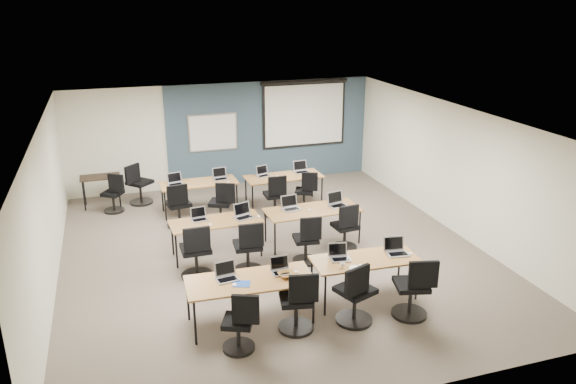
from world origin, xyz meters
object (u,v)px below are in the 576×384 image
object	(u,v)px
laptop_0	(226,275)
task_chair_8	(179,209)
laptop_1	(281,268)
task_chair_10	(275,199)
projector_screen	(304,110)
training_table_back_right	(284,178)
laptop_9	(220,176)
task_chair_11	(306,194)
whiteboard	(213,133)
laptop_7	(337,202)
laptop_6	(290,206)
task_chair_9	(222,207)
task_chair_4	(196,256)
spare_chair_a	(139,187)
task_chair_6	(307,243)
spare_chair_b	(114,196)
task_chair_2	(355,298)
task_chair_0	(240,327)
laptop_8	(175,182)
laptop_5	(243,214)
laptop_2	(339,255)
utility_table	(100,180)
training_table_back_left	(199,184)
training_table_mid_left	(216,223)
training_table_front_left	(250,282)
laptop_4	(199,217)
laptop_10	(263,173)
training_table_mid_right	(313,211)
task_chair_1	(298,306)
laptop_3	(396,250)
training_table_front_right	(365,261)
task_chair_5	(249,251)

from	to	relation	value
laptop_0	task_chair_8	distance (m)	4.03
laptop_1	task_chair_10	xyz separation A→B (m)	(1.12, 4.03, -0.38)
projector_screen	training_table_back_right	world-z (taller)	projector_screen
laptop_9	task_chair_11	size ratio (longest dim) A/B	0.35
whiteboard	laptop_1	size ratio (longest dim) A/B	4.17
laptop_7	laptop_9	world-z (taller)	laptop_7
laptop_6	task_chair_8	world-z (taller)	task_chair_8
training_table_back_right	laptop_0	bearing A→B (deg)	-119.20
task_chair_9	task_chair_10	xyz separation A→B (m)	(1.27, 0.12, -0.00)
laptop_6	laptop_7	bearing A→B (deg)	-12.48
whiteboard	task_chair_4	world-z (taller)	whiteboard
laptop_1	spare_chair_a	distance (m)	6.09
task_chair_6	spare_chair_b	distance (m)	5.14
whiteboard	task_chair_2	size ratio (longest dim) A/B	1.22
task_chair_4	task_chair_9	bearing A→B (deg)	67.45
training_table_back_right	task_chair_0	world-z (taller)	task_chair_0
task_chair_4	task_chair_8	world-z (taller)	task_chair_4
laptop_8	task_chair_8	bearing A→B (deg)	-106.09
laptop_5	laptop_6	world-z (taller)	laptop_5
laptop_1	laptop_2	bearing A→B (deg)	6.80
laptop_2	utility_table	world-z (taller)	laptop_2
training_table_back_left	laptop_8	size ratio (longest dim) A/B	5.27
task_chair_6	training_table_mid_left	bearing A→B (deg)	158.75
laptop_7	task_chair_8	size ratio (longest dim) A/B	0.35
training_table_front_left	laptop_4	bearing A→B (deg)	99.93
laptop_8	utility_table	bearing A→B (deg)	133.57
task_chair_2	task_chair_11	xyz separation A→B (m)	(0.92, 4.84, -0.05)
laptop_10	projector_screen	bearing A→B (deg)	29.18
whiteboard	task_chair_10	size ratio (longest dim) A/B	1.28
training_table_back_right	laptop_10	xyz separation A→B (m)	(-0.46, 0.18, 0.10)
training_table_mid_right	task_chair_1	world-z (taller)	task_chair_1
utility_table	training_table_mid_right	bearing A→B (deg)	-41.92
training_table_mid_left	laptop_8	distance (m)	2.51
laptop_5	laptop_10	xyz separation A→B (m)	(1.08, 2.44, -0.01)
laptop_7	laptop_9	distance (m)	3.14
task_chair_11	spare_chair_b	size ratio (longest dim) A/B	0.99
task_chair_10	training_table_back_right	bearing A→B (deg)	58.24
laptop_5	laptop_7	size ratio (longest dim) A/B	0.98
training_table_mid_right	laptop_2	world-z (taller)	laptop_2
laptop_3	laptop_0	bearing A→B (deg)	-172.57
training_table_mid_left	laptop_9	size ratio (longest dim) A/B	5.18
utility_table	training_table_back_right	bearing A→B (deg)	-17.82
laptop_1	task_chair_8	xyz separation A→B (m)	(-1.07, 4.05, -0.36)
task_chair_1	laptop_3	distance (m)	2.07
laptop_5	task_chair_10	world-z (taller)	task_chair_10
training_table_mid_right	training_table_front_right	bearing A→B (deg)	-90.50
task_chair_4	spare_chair_a	bearing A→B (deg)	99.03
laptop_4	task_chair_5	distance (m)	1.32
laptop_9	laptop_10	xyz separation A→B (m)	(1.02, -0.08, -0.00)
laptop_2	spare_chair_b	size ratio (longest dim) A/B	0.34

